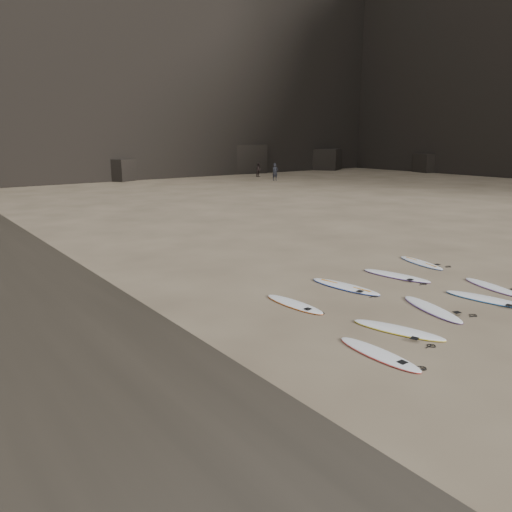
{
  "coord_description": "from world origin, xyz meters",
  "views": [
    {
      "loc": [
        -12.74,
        -7.73,
        4.9
      ],
      "look_at": [
        -4.41,
        3.39,
        1.5
      ],
      "focal_mm": 35.0,
      "sensor_mm": 36.0,
      "label": 1
    }
  ],
  "objects": [
    {
      "name": "headland",
      "position": [
        23.84,
        48.78,
        21.02
      ],
      "size": [
        170.0,
        101.0,
        63.47
      ],
      "color": "black",
      "rests_on": "ground"
    },
    {
      "name": "surfboard_0",
      "position": [
        -4.21,
        -1.0,
        0.04
      ],
      "size": [
        0.59,
        2.31,
        0.08
      ],
      "primitive_type": "ellipsoid",
      "rotation": [
        0.0,
        0.0,
        -0.02
      ],
      "color": "white",
      "rests_on": "ground"
    },
    {
      "name": "person_b",
      "position": [
        23.2,
        39.68,
        0.83
      ],
      "size": [
        0.97,
        0.86,
        1.66
      ],
      "primitive_type": "imported",
      "rotation": [
        0.0,
        0.0,
        0.33
      ],
      "color": "black",
      "rests_on": "ground"
    },
    {
      "name": "surfboard_1",
      "position": [
        -2.68,
        -0.37,
        0.04
      ],
      "size": [
        1.3,
        2.47,
        0.09
      ],
      "primitive_type": "ellipsoid",
      "rotation": [
        0.0,
        0.0,
        0.31
      ],
      "color": "white",
      "rests_on": "ground"
    },
    {
      "name": "surfboard_2",
      "position": [
        -0.61,
        0.05,
        0.04
      ],
      "size": [
        1.3,
        2.5,
        0.09
      ],
      "primitive_type": "ellipsoid",
      "rotation": [
        0.0,
        0.0,
        -0.31
      ],
      "color": "white",
      "rests_on": "ground"
    },
    {
      "name": "surfboard_6",
      "position": [
        -1.01,
        3.04,
        0.05
      ],
      "size": [
        0.99,
        2.69,
        0.09
      ],
      "primitive_type": "ellipsoid",
      "rotation": [
        0.0,
        0.0,
        0.14
      ],
      "color": "white",
      "rests_on": "ground"
    },
    {
      "name": "surfboard_8",
      "position": [
        3.66,
        3.45,
        0.04
      ],
      "size": [
        1.07,
        2.36,
        0.08
      ],
      "primitive_type": "ellipsoid",
      "rotation": [
        0.0,
        0.0,
        -0.24
      ],
      "color": "white",
      "rests_on": "ground"
    },
    {
      "name": "surfboard_5",
      "position": [
        -3.49,
        2.74,
        0.04
      ],
      "size": [
        0.68,
        2.28,
        0.08
      ],
      "primitive_type": "ellipsoid",
      "rotation": [
        0.0,
        0.0,
        0.06
      ],
      "color": "white",
      "rests_on": "ground"
    },
    {
      "name": "surfboard_7",
      "position": [
        1.39,
        2.86,
        0.05
      ],
      "size": [
        1.09,
        2.59,
        0.09
      ],
      "primitive_type": "ellipsoid",
      "rotation": [
        0.0,
        0.0,
        0.2
      ],
      "color": "white",
      "rests_on": "ground"
    },
    {
      "name": "ground",
      "position": [
        0.0,
        0.0,
        0.0
      ],
      "size": [
        240.0,
        240.0,
        0.0
      ],
      "primitive_type": "plane",
      "color": "#897559",
      "rests_on": "ground"
    },
    {
      "name": "surfboard_3",
      "position": [
        1.48,
        -0.48,
        0.05
      ],
      "size": [
        1.12,
        2.65,
        0.09
      ],
      "primitive_type": "ellipsoid",
      "rotation": [
        0.0,
        0.0,
        0.2
      ],
      "color": "white",
      "rests_on": "ground"
    },
    {
      "name": "person_a",
      "position": [
        21.68,
        34.77,
        0.92
      ],
      "size": [
        0.72,
        0.52,
        1.83
      ],
      "primitive_type": "imported",
      "rotation": [
        0.0,
        0.0,
        6.16
      ],
      "color": "black",
      "rests_on": "ground"
    },
    {
      "name": "surfboard_4",
      "position": [
        2.82,
        0.13,
        0.04
      ],
      "size": [
        1.11,
        2.31,
        0.08
      ],
      "primitive_type": "ellipsoid",
      "rotation": [
        0.0,
        0.0,
        -0.27
      ],
      "color": "white",
      "rests_on": "ground"
    }
  ]
}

